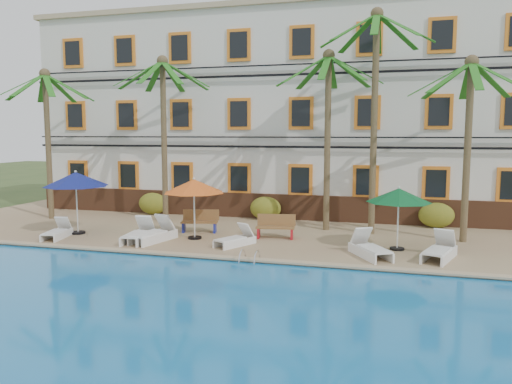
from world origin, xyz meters
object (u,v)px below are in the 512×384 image
(palm_c, at_px, (328,114))
(umbrella_blue, at_px, (76,180))
(pool_ladder, at_px, (250,261))
(bench_left, at_px, (200,221))
(lounger_a, at_px, (57,232))
(lounger_e, at_px, (370,248))
(palm_d, at_px, (375,92))
(umbrella_red, at_px, (194,186))
(lounger_f, at_px, (440,250))
(palm_b, at_px, (164,115))
(palm_e, at_px, (469,122))
(palm_a, at_px, (47,122))
(bench_right, at_px, (275,226))
(lounger_c, at_px, (154,233))
(umbrella_green, at_px, (399,196))
(lounger_d, at_px, (236,239))
(lounger_b, at_px, (139,234))

(palm_c, xyz_separation_m, umbrella_blue, (-9.67, -3.55, -2.64))
(umbrella_blue, height_order, pool_ladder, umbrella_blue)
(palm_c, xyz_separation_m, bench_left, (-5.00, -1.90, -4.38))
(umbrella_blue, relative_size, pool_ladder, 3.50)
(lounger_a, bearing_deg, lounger_e, 1.06)
(palm_d, height_order, umbrella_red, palm_d)
(lounger_e, height_order, lounger_f, lounger_f)
(palm_b, height_order, palm_e, palm_b)
(palm_a, bearing_deg, palm_d, 1.18)
(umbrella_red, bearing_deg, lounger_e, -9.41)
(palm_a, height_order, lounger_a, palm_a)
(pool_ladder, bearing_deg, bench_right, 90.21)
(palm_a, xyz_separation_m, bench_left, (8.17, -1.25, -4.15))
(palm_c, distance_m, umbrella_red, 6.32)
(palm_a, relative_size, umbrella_blue, 2.73)
(palm_a, relative_size, umbrella_red, 2.96)
(pool_ladder, bearing_deg, umbrella_red, 138.05)
(lounger_c, relative_size, lounger_e, 1.08)
(palm_a, bearing_deg, umbrella_red, -16.63)
(palm_d, xyz_separation_m, umbrella_blue, (-11.56, -3.21, -3.47))
(palm_d, bearing_deg, pool_ladder, -122.71)
(palm_a, relative_size, lounger_e, 3.53)
(bench_left, bearing_deg, palm_c, 20.86)
(palm_d, bearing_deg, umbrella_green, -69.27)
(bench_right, bearing_deg, umbrella_blue, -170.62)
(palm_b, xyz_separation_m, lounger_a, (-2.49, -4.46, -4.63))
(palm_e, xyz_separation_m, lounger_c, (-11.31, -3.08, -4.19))
(lounger_e, bearing_deg, umbrella_red, 170.59)
(bench_right, bearing_deg, umbrella_green, -9.66)
(palm_b, xyz_separation_m, lounger_f, (11.65, -3.97, -4.58))
(lounger_d, bearing_deg, pool_ladder, -60.80)
(palm_a, bearing_deg, pool_ladder, -24.52)
(umbrella_green, xyz_separation_m, lounger_c, (-8.89, -1.04, -1.60))
(palm_b, bearing_deg, palm_a, -174.10)
(lounger_e, bearing_deg, bench_right, 150.86)
(lounger_a, xyz_separation_m, pool_ladder, (8.24, -1.38, -0.25))
(umbrella_blue, xyz_separation_m, umbrella_green, (12.57, 0.54, -0.30))
(lounger_b, bearing_deg, lounger_e, -0.40)
(palm_c, distance_m, lounger_a, 11.83)
(umbrella_red, height_order, umbrella_green, umbrella_red)
(palm_c, relative_size, umbrella_blue, 2.88)
(palm_a, distance_m, palm_e, 18.49)
(umbrella_red, height_order, lounger_b, umbrella_red)
(umbrella_green, relative_size, lounger_d, 1.29)
(lounger_c, distance_m, lounger_e, 8.00)
(palm_a, distance_m, bench_right, 12.31)
(umbrella_red, height_order, lounger_f, umbrella_red)
(palm_b, xyz_separation_m, lounger_c, (1.44, -3.99, -4.57))
(lounger_c, relative_size, pool_ladder, 2.92)
(umbrella_blue, bearing_deg, palm_d, 15.52)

